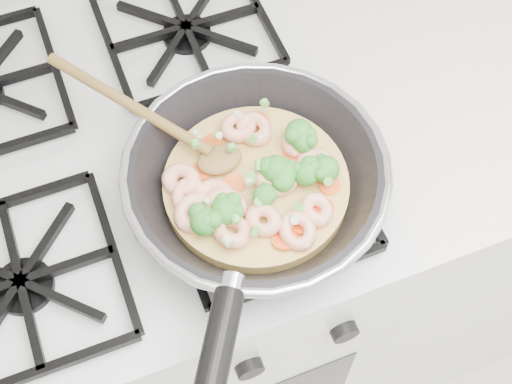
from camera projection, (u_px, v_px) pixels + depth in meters
name	position (u px, v px, depth m)	size (l,w,h in m)	color
stove	(156.00, 281.00, 1.31)	(0.60, 0.60, 0.92)	silver
skillet	(255.00, 184.00, 0.83)	(0.35, 0.53, 0.09)	black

